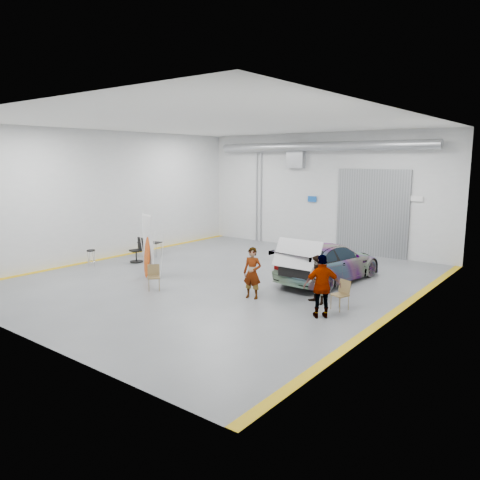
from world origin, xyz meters
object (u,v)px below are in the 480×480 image
Objects in this scene: person_c at (322,286)px; folding_chair_far at (340,301)px; person_b at (318,280)px; surfboard_display at (148,251)px; office_chair at (137,252)px; sedan_car at (329,262)px; folding_chair_near at (154,282)px; work_table at (149,242)px; shop_stool at (91,258)px; person_a at (252,273)px.

person_c reaches higher than folding_chair_far.
person_c is 2.06× the size of folding_chair_far.
person_c is at bearing -36.00° from person_b.
surfboard_display reaches higher than office_chair.
sedan_car is 5.72× the size of folding_chair_near.
folding_chair_near is at bearing -39.80° from work_table.
person_b is 9.59m from office_chair.
surfboard_display reaches higher than work_table.
shop_stool is at bearing -164.12° from surfboard_display.
surfboard_display is 3.15m from office_chair.
person_c is 11.40m from work_table.
shop_stool is (-8.43, -0.50, -0.51)m from person_a.
person_b is 1.35× the size of work_table.
shop_stool is (-3.54, -0.20, -0.72)m from surfboard_display.
person_a is 1.47× the size of work_table.
person_a is at bearing -45.94° from person_c.
sedan_car is 5.55× the size of folding_chair_far.
office_chair is at bearing -163.36° from person_b.
office_chair is at bearing -165.84° from folding_chair_far.
sedan_car is 10.28m from shop_stool.
office_chair is (-10.32, 1.65, -0.47)m from person_c.
person_c reaches higher than sedan_car.
folding_chair_near is at bearing -9.63° from shop_stool.
folding_chair_far is (6.31, 2.04, 0.01)m from folding_chair_near.
folding_chair_near is 0.97× the size of folding_chair_far.
sedan_car is at bearing 0.15° from folding_chair_near.
person_c is at bearing 120.65° from sedan_car.
surfboard_display is at bearing -17.73° from office_chair.
surfboard_display reaches higher than person_b.
person_c is 0.71× the size of surfboard_display.
person_a is 1.95× the size of folding_chair_near.
shop_stool is (-9.39, -4.17, -0.38)m from sedan_car.
folding_chair_near reaches higher than shop_stool.
person_c is 11.25m from shop_stool.
sedan_car is 4.41m from person_c.
sedan_car is at bearing 23.96° from shop_stool.
folding_chair_near is at bearing -144.38° from folding_chair_far.
person_c is at bearing -77.86° from folding_chair_far.
person_a reaches higher than office_chair.
folding_chair_far is 0.84× the size of office_chair.
person_b is 1.73× the size of folding_chair_far.
office_chair reaches higher than shop_stool.
surfboard_display is at bearing -39.57° from person_c.
person_a is 8.46m from shop_stool.
person_b is at bearing -95.28° from person_c.
surfboard_display is at bearing 170.91° from person_a.
person_b is at bearing 116.59° from sedan_car.
person_b is at bearing 10.84° from office_chair.
office_chair is at bearing -62.52° from work_table.
person_b is 1.35m from person_c.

